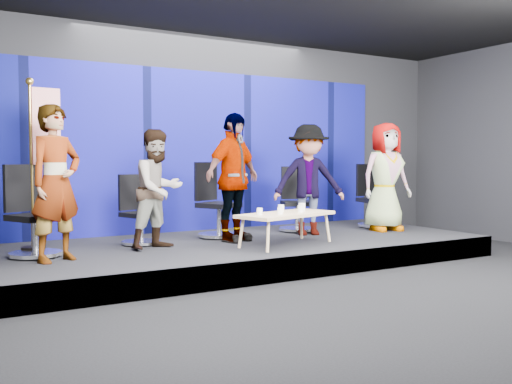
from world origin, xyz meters
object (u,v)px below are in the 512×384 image
Objects in this scene: chair_b at (139,221)px; coffee_table at (286,215)px; panelist_b at (158,189)px; panelist_e at (385,177)px; mug_b at (280,211)px; panelist_a at (56,183)px; panelist_d at (309,180)px; chair_e at (374,206)px; flag_stand at (41,161)px; chair_c at (216,213)px; chair_a at (32,226)px; mug_e at (302,207)px; mug_d at (301,209)px; mug_a at (260,211)px; panelist_c at (233,177)px; mug_c at (281,208)px; chair_d at (296,210)px.

chair_b reaches higher than coffee_table.
panelist_e is at bearing -19.48° from panelist_b.
mug_b is (-0.19, -0.14, 0.08)m from coffee_table.
panelist_a reaches higher than panelist_d.
flag_stand reaches higher than chair_e.
chair_c is 0.66× the size of panelist_d.
mug_e is (3.50, -0.58, 0.13)m from chair_a.
mug_e is (-2.08, -0.83, 0.14)m from chair_e.
mug_e is at bearing 50.97° from mug_d.
panelist_e is at bearing -11.05° from flag_stand.
panelist_d reaches higher than mug_a.
flag_stand is at bearing 158.32° from mug_a.
flag_stand is (-3.35, 0.80, 0.65)m from mug_e.
panelist_c is at bearing 124.18° from coffee_table.
mug_b is (1.52, -1.21, 0.17)m from chair_b.
chair_b is 4.05m from panelist_e.
chair_a is at bearing 174.41° from chair_b.
chair_b is 0.62× the size of coffee_table.
flag_stand reaches higher than panelist_e.
panelist_b is 16.26× the size of mug_d.
chair_e reaches higher than mug_c.
chair_d reaches higher than coffee_table.
mug_a is (-2.89, -1.04, 0.13)m from chair_e.
panelist_d is 15.58× the size of mug_e.
panelist_a is at bearing -94.21° from chair_a.
chair_c is at bearing 114.99° from mug_c.
panelist_a reaches higher than mug_d.
panelist_a is 17.58× the size of mug_c.
panelist_e reaches higher than chair_a.
chair_d is 1.23m from mug_e.
chair_d is 1.46m from mug_c.
chair_b is 0.53× the size of panelist_c.
chair_b is 0.88× the size of chair_e.
flag_stand reaches higher than mug_c.
panelist_b is 0.91× the size of panelist_d.
flag_stand is (-3.97, -0.25, 0.79)m from chair_d.
panelist_a reaches higher than chair_c.
mug_e is (0.56, 0.30, 0.01)m from mug_b.
mug_b is at bearing -148.82° from chair_e.
chair_e is at bearing 32.54° from panelist_d.
mug_d is at bearing -129.03° from mug_e.
chair_e is 12.23× the size of mug_a.
mug_a is at bearing -116.24° from chair_d.
chair_a reaches higher than mug_a.
mug_b is 3.07m from flag_stand.
chair_c is at bearing 102.55° from mug_b.
mug_a is 0.84m from mug_e.
chair_b is 1.52m from flag_stand.
chair_d is at bearing 179.50° from chair_e.
mug_d is at bearing -156.99° from panelist_e.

